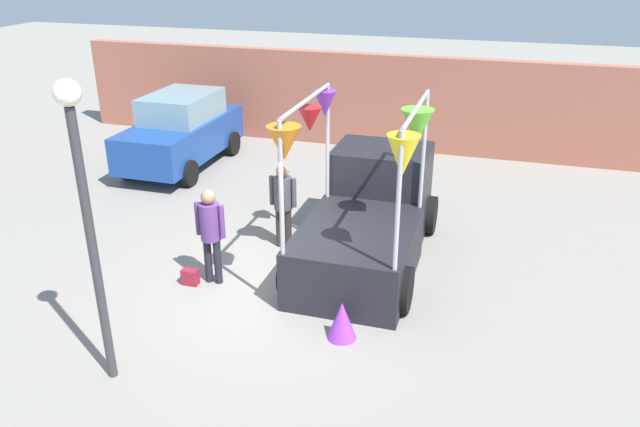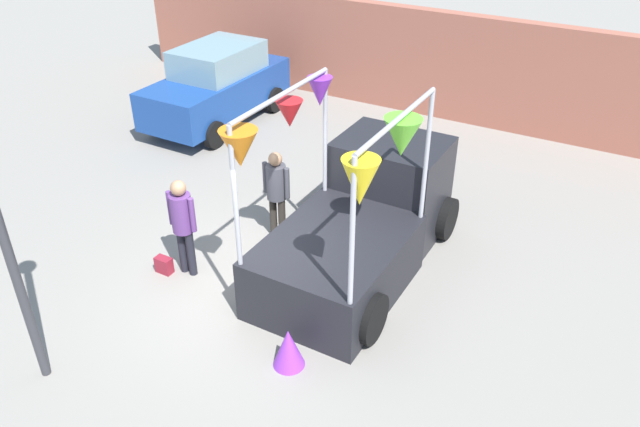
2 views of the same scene
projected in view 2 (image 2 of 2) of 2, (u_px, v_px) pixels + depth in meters
The scene contains 8 objects.
ground_plane at pixel (251, 283), 10.02m from camera, with size 60.00×60.00×0.00m, color gray.
vendor_truck at pixel (365, 216), 10.15m from camera, with size 2.42×4.13×3.14m.
parked_car at pixel (217, 85), 15.16m from camera, with size 1.88×4.00×1.88m.
person_customer at pixel (182, 219), 9.75m from camera, with size 0.53×0.34×1.71m.
person_vendor at pixel (276, 187), 10.68m from camera, with size 0.53×0.34×1.66m.
handbag at pixel (164, 265), 10.21m from camera, with size 0.28×0.16×0.28m, color maroon.
brick_boundary_wall at pixel (438, 65), 15.37m from camera, with size 18.00×0.36×2.60m, color #9E5947.
folded_kite_bundle_violet at pixel (288, 348), 8.35m from camera, with size 0.44×0.44×0.60m, color purple.
Camera 2 is at (4.91, -6.36, 6.20)m, focal length 35.00 mm.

